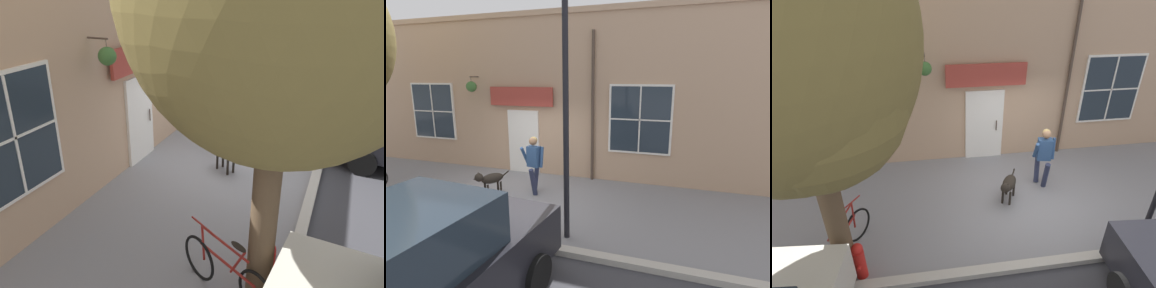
{
  "view_description": "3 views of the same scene",
  "coord_description": "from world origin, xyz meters",
  "views": [
    {
      "loc": [
        2.38,
        -8.06,
        4.13
      ],
      "look_at": [
        -0.61,
        -1.14,
        0.82
      ],
      "focal_mm": 35.0,
      "sensor_mm": 36.0,
      "label": 1
    },
    {
      "loc": [
        6.57,
        4.02,
        3.15
      ],
      "look_at": [
        -0.35,
        1.77,
        1.52
      ],
      "focal_mm": 28.0,
      "sensor_mm": 36.0,
      "label": 2
    },
    {
      "loc": [
        5.62,
        -2.5,
        4.7
      ],
      "look_at": [
        -0.61,
        -1.55,
        1.31
      ],
      "focal_mm": 28.0,
      "sensor_mm": 36.0,
      "label": 3
    }
  ],
  "objects": [
    {
      "name": "fire_hydrant",
      "position": [
        1.71,
        -3.77,
        0.4
      ],
      "size": [
        0.34,
        0.2,
        0.77
      ],
      "color": "red",
      "rests_on": "ground_plane"
    },
    {
      "name": "pedestrian_walking",
      "position": [
        -0.51,
        0.46,
        0.95
      ],
      "size": [
        0.67,
        0.61,
        1.61
      ],
      "color": "#282D47",
      "rests_on": "ground_plane"
    },
    {
      "name": "leaning_bicycle",
      "position": [
        1.2,
        -4.14,
        0.38
      ],
      "size": [
        1.6,
        0.77,
        1.0
      ],
      "color": "black",
      "rests_on": "ground_plane"
    },
    {
      "name": "street_lamp",
      "position": [
        1.42,
        2.11,
        3.54
      ],
      "size": [
        0.32,
        0.32,
        5.52
      ],
      "color": "black",
      "rests_on": "ground_plane"
    },
    {
      "name": "dog_on_leash",
      "position": [
        0.04,
        -0.58,
        0.49
      ],
      "size": [
        0.92,
        0.6,
        0.73
      ],
      "color": "black",
      "rests_on": "ground_plane"
    },
    {
      "name": "ground_plane",
      "position": [
        0.0,
        0.0,
        0.0
      ],
      "size": [
        90.0,
        90.0,
        0.0
      ],
      "primitive_type": "plane",
      "color": "gray"
    },
    {
      "name": "storefront_facade",
      "position": [
        -2.34,
        -0.03,
        2.56
      ],
      "size": [
        0.95,
        18.0,
        5.13
      ],
      "color": "tan",
      "rests_on": "ground_plane"
    }
  ]
}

